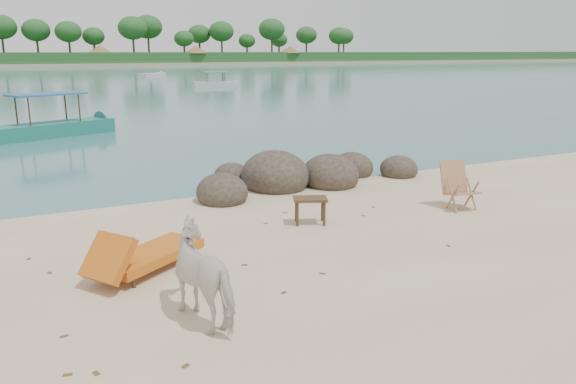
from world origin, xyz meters
name	(u,v)px	position (x,y,z in m)	size (l,w,h in m)	color
water	(33,74)	(0.00, 90.00, 0.00)	(400.00, 400.00, 0.00)	#336567
far_shore	(18,64)	(0.00, 170.00, 0.00)	(420.00, 90.00, 1.40)	tan
far_scenery	(21,52)	(0.03, 136.70, 3.14)	(420.00, 18.00, 9.50)	#1E4C1E
boulders	(298,177)	(2.14, 6.03, 0.24)	(6.51, 3.05, 1.29)	#332B22
cow	(209,276)	(-2.41, -0.15, 0.62)	(0.66, 1.46, 1.23)	silver
side_table	(310,212)	(0.75, 2.90, 0.27)	(0.67, 0.43, 0.54)	#372516
lounge_chair	(151,250)	(-2.68, 1.94, 0.33)	(2.22, 0.78, 0.67)	#C16716
deck_chair	(463,188)	(4.26, 2.33, 0.52)	(0.66, 0.73, 1.04)	#A37851
boat_near	(47,100)	(-2.93, 18.64, 1.45)	(5.95, 1.34, 2.90)	#1B7164
boat_mid	(215,74)	(14.75, 48.05, 1.19)	(4.83, 1.09, 2.37)	beige
boat_far	(153,74)	(14.12, 71.89, 0.31)	(5.29, 1.19, 0.61)	#BCBBB7
dead_leaves	(265,276)	(-1.16, 0.88, 0.01)	(8.63, 6.87, 0.00)	brown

